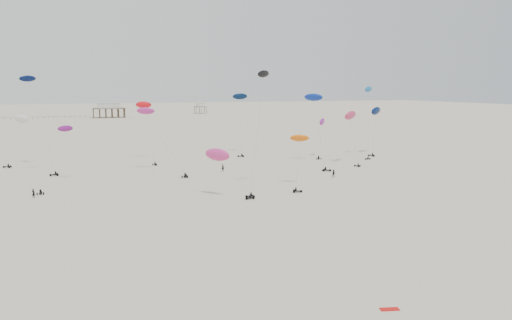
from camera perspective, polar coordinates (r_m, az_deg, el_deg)
name	(u,v)px	position (r m, az deg, el deg)	size (l,w,h in m)	color
ground_plane	(160,139)	(202.54, -10.88, 2.39)	(900.00, 900.00, 0.00)	beige
pavilion_main	(109,111)	(350.05, -16.46, 5.36)	(21.00, 13.00, 9.80)	brown
pavilion_small	(200,109)	(390.28, -6.38, 5.82)	(9.00, 7.00, 8.00)	brown
pier_fence	(24,118)	(350.89, -24.96, 4.36)	(80.20, 0.20, 1.50)	black
rig_0	(145,115)	(142.79, -12.52, 5.08)	(4.75, 14.62, 18.63)	black
rig_1	(55,154)	(111.53, -21.96, 0.63)	(7.30, 15.44, 17.59)	black
rig_2	(260,109)	(98.42, 0.41, 5.82)	(8.37, 10.00, 24.41)	black
rig_3	(157,128)	(121.71, -11.30, 3.56)	(10.57, 15.44, 19.27)	black
rig_4	(299,151)	(102.89, 4.92, 1.02)	(6.84, 9.28, 11.71)	black
rig_5	(375,116)	(157.89, 13.49, 4.93)	(8.85, 9.33, 15.01)	black
rig_6	(368,102)	(151.93, 12.70, 6.49)	(7.57, 10.26, 21.32)	black
rig_7	(19,127)	(145.32, -25.44, 3.45)	(7.25, 7.92, 13.49)	black
rig_8	(37,112)	(127.61, -23.73, 5.01)	(8.04, 7.67, 23.45)	black
rig_9	(221,159)	(93.32, -4.07, 0.15)	(8.46, 7.76, 10.10)	black
rig_10	(316,111)	(134.09, 6.86, 5.58)	(7.44, 18.58, 22.10)	black
rig_11	(351,119)	(135.92, 10.78, 4.65)	(6.36, 9.46, 14.60)	black
rig_12	(321,128)	(147.78, 7.48, 3.62)	(6.53, 8.51, 11.76)	black
rig_13	(240,108)	(153.56, -1.82, 5.99)	(5.96, 10.40, 19.25)	black
spectator_0	(34,198)	(102.69, -24.06, -3.95)	(0.73, 0.50, 2.00)	black
spectator_1	(334,177)	(116.04, 8.88, -1.96)	(1.02, 0.59, 2.09)	black
spectator_3	(223,171)	(122.89, -3.82, -1.30)	(0.75, 0.52, 2.07)	black
grounded_kite_b	(390,310)	(50.24, 15.02, -16.18)	(1.80, 0.70, 0.07)	red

